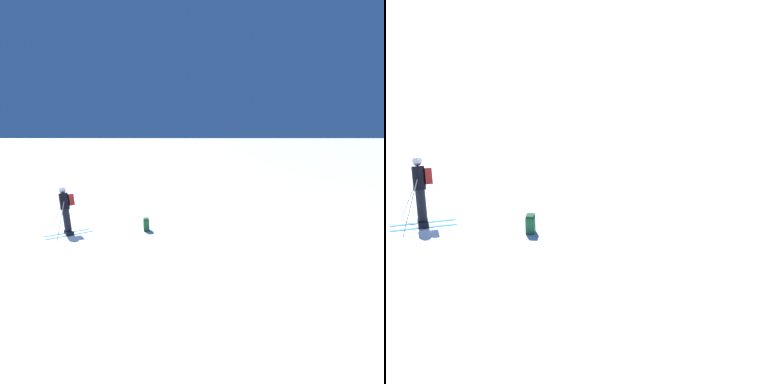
# 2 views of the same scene
# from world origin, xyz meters

# --- Properties ---
(ground_plane) EXTENTS (300.00, 300.00, 0.00)m
(ground_plane) POSITION_xyz_m (0.00, 0.00, 0.00)
(ground_plane) COLOR white
(skier) EXTENTS (1.52, 1.71, 1.84)m
(skier) POSITION_xyz_m (0.66, -0.15, 1.01)
(skier) COLOR #1E7AC6
(skier) RESTS_ON ground
(spare_backpack) EXTENTS (0.34, 0.28, 0.50)m
(spare_backpack) POSITION_xyz_m (0.51, 2.93, 0.24)
(spare_backpack) COLOR #236633
(spare_backpack) RESTS_ON ground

